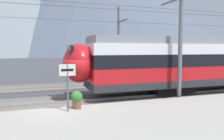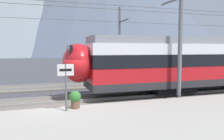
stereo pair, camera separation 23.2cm
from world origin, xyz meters
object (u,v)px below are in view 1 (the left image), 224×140
(catenary_mast_far_side, at_px, (119,42))
(potted_plant_platform_edge, at_px, (77,98))
(catenary_mast_mid, at_px, (179,29))
(platform_sign, at_px, (67,77))

(catenary_mast_far_side, height_order, potted_plant_platform_edge, catenary_mast_far_side)
(catenary_mast_mid, height_order, catenary_mast_far_side, catenary_mast_mid)
(catenary_mast_far_side, bearing_deg, catenary_mast_mid, -87.68)
(platform_sign, bearing_deg, potted_plant_platform_edge, 36.94)
(catenary_mast_mid, bearing_deg, platform_sign, -168.86)
(catenary_mast_far_side, distance_m, platform_sign, 11.99)
(catenary_mast_far_side, xyz_separation_m, platform_sign, (-6.18, -10.11, -1.86))
(platform_sign, bearing_deg, catenary_mast_far_side, 58.55)
(catenary_mast_mid, distance_m, catenary_mast_far_side, 8.84)
(catenary_mast_far_side, bearing_deg, potted_plant_platform_edge, -120.41)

